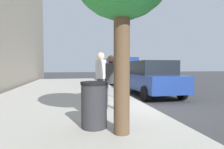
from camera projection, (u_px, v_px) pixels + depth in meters
The scene contains 8 objects.
ground_plane at pixel (145, 108), 6.49m from camera, with size 80.00×80.00×0.00m, color #38383A.
sidewalk_slab at pixel (58, 110), 5.88m from camera, with size 28.00×6.00×0.15m, color #A8A59E.
parking_meter at pixel (124, 75), 7.26m from camera, with size 0.36×0.12×1.41m.
pedestrian_at_meter at pixel (101, 72), 6.86m from camera, with size 0.55×0.41×1.87m.
pedestrian_bystander at pixel (111, 78), 5.72m from camera, with size 0.37×0.47×1.69m.
parked_sedan_near at pixel (151, 78), 9.25m from camera, with size 4.41×2.00×1.77m.
parked_van_far at pixel (119, 69), 16.00m from camera, with size 5.25×2.23×2.18m.
trash_bin at pixel (94, 105), 3.99m from camera, with size 0.59×0.59×1.01m.
Camera 1 is at (-6.05, 2.49, 1.50)m, focal length 29.16 mm.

